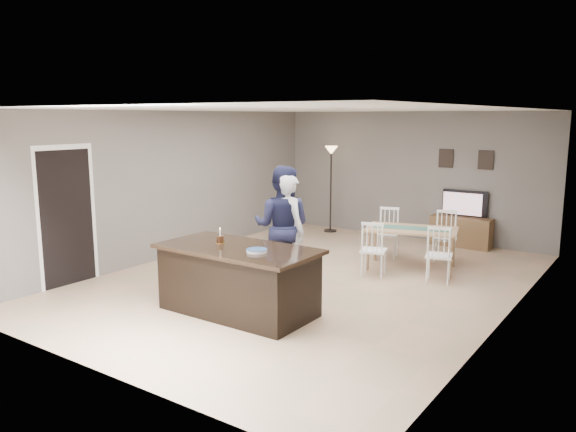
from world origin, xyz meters
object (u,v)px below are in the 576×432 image
Objects in this scene: kitchen_island at (238,280)px; television at (463,204)px; tv_console at (461,232)px; floor_lamp at (331,166)px; plate_stack at (257,251)px; man at (282,226)px; birthday_cake at (220,239)px; woman at (289,231)px; dining_table at (411,235)px.

television is (1.20, 5.64, 0.41)m from kitchen_island.
floor_lamp reaches higher than tv_console.
tv_console is 3.17m from floor_lamp.
man is at bearing 113.55° from plate_stack.
birthday_cake is (-1.55, -5.52, 0.65)m from tv_console.
floor_lamp is at bearing 104.55° from birthday_cake.
woman is 4.36m from floor_lamp.
man is 1.31m from birthday_cake.
television is 0.45× the size of dining_table.
man is 0.92× the size of dining_table.
kitchen_island is 1.42m from woman.
dining_table is 3.50m from floor_lamp.
plate_stack reaches higher than dining_table.
woman is 8.34× the size of birthday_cake.
dining_table is at bearing 85.62° from television.
plate_stack is at bearing -13.16° from kitchen_island.
floor_lamp reaches higher than plate_stack.
man is 6.94× the size of plate_stack.
kitchen_island is at bearing 77.99° from television.
television is at bearing 81.89° from plate_stack.
dining_table is (-0.17, -2.17, 0.29)m from tv_console.
birthday_cake is at bearing -127.58° from dining_table.
man reaches higher than plate_stack.
floor_lamp is (-1.72, 5.35, 1.05)m from kitchen_island.
kitchen_island is 8.00× the size of plate_stack.
man is (-1.44, -4.29, 0.07)m from television.
birthday_cake is at bearing -75.45° from floor_lamp.
plate_stack is (0.38, -0.09, 0.47)m from kitchen_island.
tv_console is 5.71× the size of birthday_cake.
woman is 0.15m from man.
man is at bearing 100.22° from kitchen_island.
television is 2.27m from dining_table.
tv_console is 0.60× the size of dining_table.
birthday_cake is (-1.55, -5.59, 0.09)m from television.
man is 4.31m from floor_lamp.
television is at bearing 77.99° from kitchen_island.
plate_stack is (0.63, -1.44, -0.01)m from man.
floor_lamp reaches higher than kitchen_island.
birthday_cake is at bearing 172.32° from kitchen_island.
dining_table is (0.64, 3.49, -0.33)m from plate_stack.
floor_lamp is at bearing -89.33° from man.
floor_lamp is (-1.38, 5.31, 0.56)m from birthday_cake.
dining_table is at bearing 67.67° from birthday_cake.
woman is 0.94× the size of man.
man is at bearing 20.04° from woman.
tv_console is at bearing -87.19° from woman.
woman reaches higher than plate_stack.
floor_lamp is at bearing 5.62° from television.
floor_lamp is at bearing -175.74° from tv_console.
television reaches higher than tv_console.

